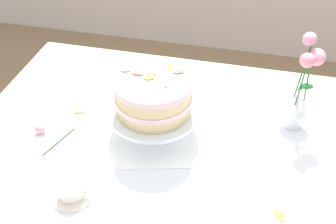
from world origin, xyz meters
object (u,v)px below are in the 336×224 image
at_px(teacup, 71,189).
at_px(layer_cake, 153,94).
at_px(dining_table, 176,167).
at_px(cake_stand, 154,114).
at_px(fallen_rose, 41,129).
at_px(flower_vase, 300,93).

bearing_deg(teacup, layer_cake, 62.10).
height_order(dining_table, cake_stand, cake_stand).
height_order(cake_stand, fallen_rose, cake_stand).
bearing_deg(layer_cake, fallen_rose, -166.61).
bearing_deg(cake_stand, fallen_rose, -166.62).
bearing_deg(teacup, fallen_rose, 133.49).
relative_size(cake_stand, flower_vase, 0.85).
height_order(layer_cake, fallen_rose, layer_cake).
height_order(dining_table, flower_vase, flower_vase).
xyz_separation_m(dining_table, fallen_rose, (-0.45, -0.03, 0.11)).
distance_m(layer_cake, flower_vase, 0.47).
xyz_separation_m(dining_table, cake_stand, (-0.09, 0.05, 0.17)).
bearing_deg(layer_cake, teacup, -117.90).
distance_m(flower_vase, teacup, 0.75).
bearing_deg(dining_table, teacup, -134.99).
relative_size(cake_stand, layer_cake, 1.19).
relative_size(cake_stand, teacup, 2.35).
height_order(dining_table, teacup, teacup).
relative_size(dining_table, flower_vase, 4.11).
xyz_separation_m(flower_vase, fallen_rose, (-0.81, -0.23, -0.12)).
distance_m(dining_table, fallen_rose, 0.46).
distance_m(cake_stand, flower_vase, 0.47).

